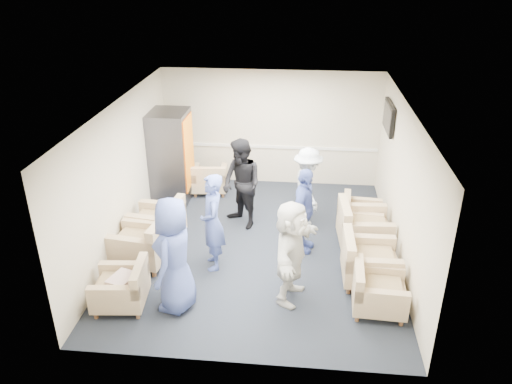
# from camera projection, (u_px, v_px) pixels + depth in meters

# --- Properties ---
(floor) EXTENTS (6.00, 6.00, 0.00)m
(floor) POSITION_uv_depth(u_px,v_px,m) (258.00, 246.00, 9.43)
(floor) COLOR black
(floor) RESTS_ON ground
(ceiling) EXTENTS (6.00, 6.00, 0.00)m
(ceiling) POSITION_uv_depth(u_px,v_px,m) (259.00, 107.00, 8.26)
(ceiling) COLOR silver
(ceiling) RESTS_ON back_wall
(back_wall) EXTENTS (5.00, 0.02, 2.70)m
(back_wall) POSITION_uv_depth(u_px,v_px,m) (271.00, 128.00, 11.54)
(back_wall) COLOR beige
(back_wall) RESTS_ON floor
(front_wall) EXTENTS (5.00, 0.02, 2.70)m
(front_wall) POSITION_uv_depth(u_px,v_px,m) (236.00, 280.00, 6.15)
(front_wall) COLOR beige
(front_wall) RESTS_ON floor
(left_wall) EXTENTS (0.02, 6.00, 2.70)m
(left_wall) POSITION_uv_depth(u_px,v_px,m) (122.00, 175.00, 9.07)
(left_wall) COLOR beige
(left_wall) RESTS_ON floor
(right_wall) EXTENTS (0.02, 6.00, 2.70)m
(right_wall) POSITION_uv_depth(u_px,v_px,m) (402.00, 187.00, 8.62)
(right_wall) COLOR beige
(right_wall) RESTS_ON floor
(chair_rail) EXTENTS (4.98, 0.04, 0.06)m
(chair_rail) POSITION_uv_depth(u_px,v_px,m) (271.00, 147.00, 11.72)
(chair_rail) COLOR silver
(chair_rail) RESTS_ON back_wall
(tv) EXTENTS (0.10, 1.00, 0.58)m
(tv) POSITION_uv_depth(u_px,v_px,m) (389.00, 117.00, 9.95)
(tv) COLOR black
(tv) RESTS_ON right_wall
(armchair_left_near) EXTENTS (0.85, 0.85, 0.63)m
(armchair_left_near) POSITION_uv_depth(u_px,v_px,m) (124.00, 288.00, 7.71)
(armchair_left_near) COLOR tan
(armchair_left_near) RESTS_ON floor
(armchair_left_mid) EXTENTS (1.07, 1.07, 0.76)m
(armchair_left_mid) POSITION_uv_depth(u_px,v_px,m) (145.00, 243.00, 8.79)
(armchair_left_mid) COLOR tan
(armchair_left_mid) RESTS_ON floor
(armchair_left_far) EXTENTS (1.00, 1.00, 0.73)m
(armchair_left_far) POSITION_uv_depth(u_px,v_px,m) (159.00, 226.00, 9.38)
(armchair_left_far) COLOR tan
(armchair_left_far) RESTS_ON floor
(armchair_right_near) EXTENTS (0.84, 0.84, 0.64)m
(armchair_right_near) POSITION_uv_depth(u_px,v_px,m) (376.00, 292.00, 7.62)
(armchair_right_near) COLOR tan
(armchair_right_near) RESTS_ON floor
(armchair_right_midnear) EXTENTS (0.92, 0.92, 0.72)m
(armchair_right_midnear) POSITION_uv_depth(u_px,v_px,m) (366.00, 263.00, 8.27)
(armchair_right_midnear) COLOR tan
(armchair_right_midnear) RESTS_ON floor
(armchair_right_midfar) EXTENTS (0.98, 0.98, 0.74)m
(armchair_right_midfar) POSITION_uv_depth(u_px,v_px,m) (361.00, 228.00, 9.29)
(armchair_right_midfar) COLOR tan
(armchair_right_midfar) RESTS_ON floor
(armchair_right_far) EXTENTS (0.82, 0.82, 0.61)m
(armchair_right_far) POSITION_uv_depth(u_px,v_px,m) (359.00, 217.00, 9.85)
(armchair_right_far) COLOR tan
(armchair_right_far) RESTS_ON floor
(armchair_corner) EXTENTS (0.84, 0.84, 0.62)m
(armchair_corner) POSITION_uv_depth(u_px,v_px,m) (210.00, 180.00, 11.43)
(armchair_corner) COLOR tan
(armchair_corner) RESTS_ON floor
(vending_machine) EXTENTS (0.81, 0.95, 2.01)m
(vending_machine) POSITION_uv_depth(u_px,v_px,m) (171.00, 156.00, 10.88)
(vending_machine) COLOR #4E4D55
(vending_machine) RESTS_ON floor
(backpack) EXTENTS (0.34, 0.27, 0.53)m
(backpack) POSITION_uv_depth(u_px,v_px,m) (162.00, 253.00, 8.70)
(backpack) COLOR black
(backpack) RESTS_ON floor
(pillow) EXTENTS (0.43, 0.50, 0.12)m
(pillow) POSITION_uv_depth(u_px,v_px,m) (122.00, 280.00, 7.64)
(pillow) COLOR beige
(pillow) RESTS_ON armchair_left_near
(person_front_left) EXTENTS (0.73, 0.99, 1.85)m
(person_front_left) POSITION_uv_depth(u_px,v_px,m) (174.00, 255.00, 7.44)
(person_front_left) COLOR #4355A2
(person_front_left) RESTS_ON floor
(person_mid_left) EXTENTS (0.56, 0.72, 1.74)m
(person_mid_left) POSITION_uv_depth(u_px,v_px,m) (212.00, 222.00, 8.47)
(person_mid_left) COLOR #4355A2
(person_mid_left) RESTS_ON floor
(person_back_left) EXTENTS (1.11, 1.11, 1.82)m
(person_back_left) POSITION_uv_depth(u_px,v_px,m) (242.00, 184.00, 9.78)
(person_back_left) COLOR black
(person_back_left) RESTS_ON floor
(person_back_right) EXTENTS (0.85, 1.16, 1.60)m
(person_back_right) POSITION_uv_depth(u_px,v_px,m) (307.00, 186.00, 9.94)
(person_back_right) COLOR silver
(person_back_right) RESTS_ON floor
(person_mid_right) EXTENTS (0.63, 1.02, 1.62)m
(person_mid_right) POSITION_uv_depth(u_px,v_px,m) (304.00, 211.00, 8.98)
(person_mid_right) COLOR #4355A2
(person_mid_right) RESTS_ON floor
(person_front_right) EXTENTS (0.88, 1.65, 1.70)m
(person_front_right) POSITION_uv_depth(u_px,v_px,m) (291.00, 252.00, 7.66)
(person_front_right) COLOR silver
(person_front_right) RESTS_ON floor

